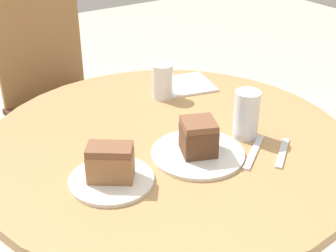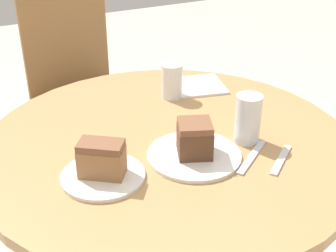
% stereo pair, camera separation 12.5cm
% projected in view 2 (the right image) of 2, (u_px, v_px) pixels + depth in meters
% --- Properties ---
extents(table, '(1.01, 1.01, 0.77)m').
position_uv_depth(table, '(168.00, 199.00, 1.36)').
color(table, tan).
rests_on(table, ground_plane).
extents(chair, '(0.49, 0.51, 0.95)m').
position_uv_depth(chair, '(84.00, 97.00, 2.14)').
color(chair, olive).
rests_on(chair, ground_plane).
extents(plate_near, '(0.24, 0.24, 0.01)m').
position_uv_depth(plate_near, '(194.00, 155.00, 1.18)').
color(plate_near, silver).
rests_on(plate_near, table).
extents(plate_far, '(0.20, 0.20, 0.01)m').
position_uv_depth(plate_far, '(103.00, 176.00, 1.10)').
color(plate_far, silver).
rests_on(plate_far, table).
extents(cake_slice_near, '(0.11, 0.11, 0.09)m').
position_uv_depth(cake_slice_near, '(195.00, 138.00, 1.16)').
color(cake_slice_near, brown).
rests_on(cake_slice_near, plate_near).
extents(cake_slice_far, '(0.12, 0.11, 0.09)m').
position_uv_depth(cake_slice_far, '(102.00, 159.00, 1.08)').
color(cake_slice_far, '#9E6B42').
rests_on(cake_slice_far, plate_far).
extents(glass_lemonade, '(0.07, 0.07, 0.13)m').
position_uv_depth(glass_lemonade, '(248.00, 121.00, 1.23)').
color(glass_lemonade, silver).
rests_on(glass_lemonade, table).
extents(glass_water, '(0.07, 0.07, 0.11)m').
position_uv_depth(glass_water, '(172.00, 83.00, 1.48)').
color(glass_water, silver).
rests_on(glass_water, table).
extents(napkin_stack, '(0.20, 0.20, 0.01)m').
position_uv_depth(napkin_stack, '(198.00, 86.00, 1.57)').
color(napkin_stack, white).
rests_on(napkin_stack, table).
extents(fork, '(0.15, 0.12, 0.00)m').
position_uv_depth(fork, '(252.00, 157.00, 1.18)').
color(fork, silver).
rests_on(fork, table).
extents(spoon, '(0.13, 0.10, 0.00)m').
position_uv_depth(spoon, '(281.00, 160.00, 1.17)').
color(spoon, silver).
rests_on(spoon, table).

